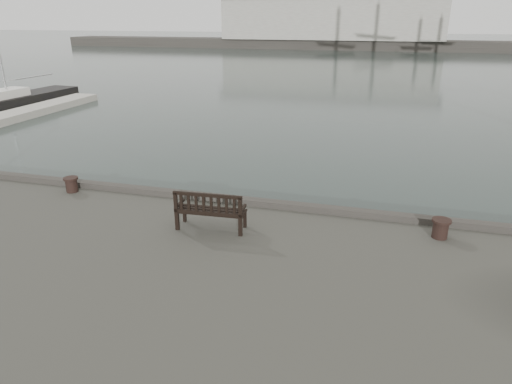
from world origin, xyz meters
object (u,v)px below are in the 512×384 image
at_px(bench, 211,217).
at_px(bollard_right, 440,229).
at_px(yacht_b, 15,103).
at_px(bollard_left, 71,185).

bearing_deg(bench, bollard_right, 7.07).
bearing_deg(bench, yacht_b, 137.04).
bearing_deg(bollard_right, yacht_b, 147.56).
xyz_separation_m(bench, yacht_b, (-24.01, 19.81, -1.63)).
xyz_separation_m(bollard_left, bollard_right, (10.60, -0.31, 0.01)).
bearing_deg(bollard_right, bench, -169.50).
distance_m(bollard_right, yacht_b, 35.04).
relative_size(bench, yacht_b, 0.12).
xyz_separation_m(bollard_left, yacht_b, (-18.94, 18.47, -1.54)).
height_order(bench, yacht_b, yacht_b).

